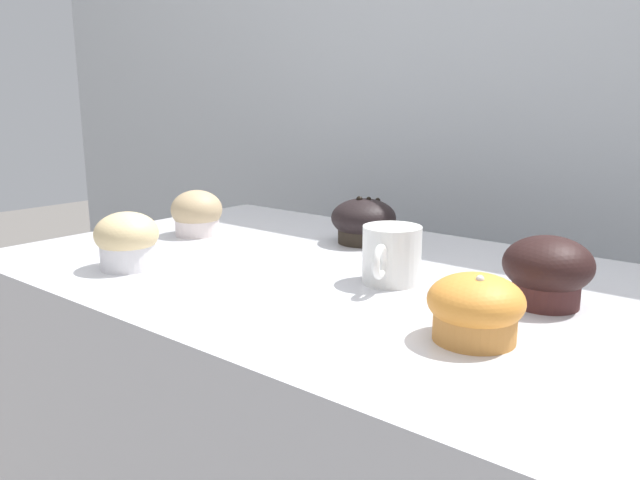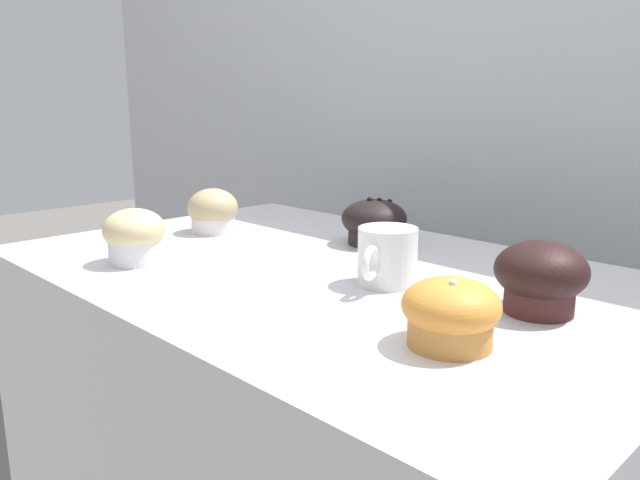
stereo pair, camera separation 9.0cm
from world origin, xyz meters
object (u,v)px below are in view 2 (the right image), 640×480
(muffin_back_right, at_px, (213,212))
(muffin_front_left, at_px, (541,277))
(muffin_back_left, at_px, (135,236))
(coffee_cup, at_px, (387,255))
(muffin_front_center, at_px, (451,313))
(muffin_front_right, at_px, (374,222))

(muffin_back_right, distance_m, muffin_front_left, 0.64)
(muffin_back_left, distance_m, coffee_cup, 0.39)
(muffin_front_center, distance_m, muffin_back_right, 0.64)
(muffin_front_center, relative_size, coffee_cup, 0.85)
(muffin_front_center, height_order, muffin_back_left, muffin_back_left)
(muffin_back_right, relative_size, coffee_cup, 0.79)
(muffin_back_left, relative_size, muffin_front_right, 0.83)
(muffin_front_center, relative_size, muffin_front_right, 0.89)
(muffin_back_right, bearing_deg, muffin_back_left, -64.82)
(muffin_front_center, distance_m, muffin_front_right, 0.45)
(muffin_front_center, bearing_deg, muffin_back_right, 166.43)
(muffin_back_left, height_order, muffin_front_right, muffin_back_left)
(muffin_front_left, distance_m, muffin_front_right, 0.39)
(muffin_front_center, height_order, muffin_back_right, muffin_back_right)
(muffin_front_left, xyz_separation_m, coffee_cup, (-0.20, -0.04, -0.00))
(muffin_back_right, distance_m, coffee_cup, 0.44)
(muffin_back_left, distance_m, muffin_front_left, 0.58)
(muffin_front_center, xyz_separation_m, muffin_front_right, (-0.35, 0.29, 0.00))
(muffin_front_right, xyz_separation_m, coffee_cup, (0.17, -0.17, 0.00))
(muffin_back_left, bearing_deg, muffin_front_center, 7.00)
(muffin_back_left, height_order, muffin_back_right, muffin_back_left)
(muffin_back_right, relative_size, muffin_front_left, 0.87)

